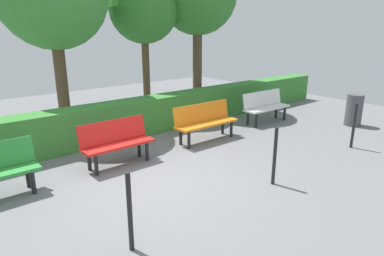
{
  "coord_description": "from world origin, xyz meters",
  "views": [
    {
      "loc": [
        2.94,
        4.66,
        2.54
      ],
      "look_at": [
        -1.35,
        -0.45,
        0.55
      ],
      "focal_mm": 31.32,
      "sensor_mm": 36.0,
      "label": 1
    }
  ],
  "objects": [
    {
      "name": "railing_post_mid",
      "position": [
        -1.45,
        1.57,
        0.5
      ],
      "size": [
        0.06,
        0.06,
        1.0
      ],
      "primitive_type": "cylinder",
      "color": "black",
      "rests_on": "ground_plane"
    },
    {
      "name": "railing_post_near",
      "position": [
        -4.27,
        1.57,
        0.5
      ],
      "size": [
        0.06,
        0.06,
        1.0
      ],
      "primitive_type": "cylinder",
      "color": "black",
      "rests_on": "ground_plane"
    },
    {
      "name": "bench_red",
      "position": [
        0.15,
        -0.91,
        0.48
      ],
      "size": [
        1.38,
        0.47,
        0.86
      ],
      "rotation": [
        0.0,
        0.0,
        0.0
      ],
      "color": "red",
      "rests_on": "ground_plane"
    },
    {
      "name": "trash_bin",
      "position": [
        -6.07,
        0.75,
        0.43
      ],
      "size": [
        0.42,
        0.42,
        0.85
      ],
      "primitive_type": "cylinder",
      "color": "#4C4C51",
      "rests_on": "ground_plane"
    },
    {
      "name": "railing_post_far",
      "position": [
        1.28,
        1.57,
        0.5
      ],
      "size": [
        0.06,
        0.06,
        1.0
      ],
      "primitive_type": "cylinder",
      "color": "black",
      "rests_on": "ground_plane"
    },
    {
      "name": "hedge_row",
      "position": [
        -1.01,
        -2.29,
        0.44
      ],
      "size": [
        14.4,
        0.6,
        0.89
      ],
      "primitive_type": "cube",
      "color": "#387F33",
      "rests_on": "ground_plane"
    },
    {
      "name": "tree_mid",
      "position": [
        -2.55,
        -4.03,
        3.07
      ],
      "size": [
        2.01,
        2.01,
        4.1
      ],
      "color": "brown",
      "rests_on": "ground_plane"
    },
    {
      "name": "bench_white",
      "position": [
        -4.49,
        -1.01,
        0.48
      ],
      "size": [
        1.52,
        0.51,
        0.86
      ],
      "rotation": [
        0.0,
        0.0,
        -0.03
      ],
      "color": "white",
      "rests_on": "ground_plane"
    },
    {
      "name": "bench_orange",
      "position": [
        -2.14,
        -0.91,
        0.48
      ],
      "size": [
        1.62,
        0.49,
        0.86
      ],
      "rotation": [
        0.0,
        0.0,
        -0.02
      ],
      "color": "orange",
      "rests_on": "ground_plane"
    },
    {
      "name": "ground_plane",
      "position": [
        0.0,
        0.0,
        0.0
      ],
      "size": [
        18.4,
        18.4,
        0.0
      ],
      "primitive_type": "plane",
      "color": "slate"
    }
  ]
}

